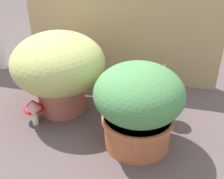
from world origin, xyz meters
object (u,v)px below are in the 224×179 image
cat (144,91)px  mushroom_ornament_pink (33,108)px  grass_planter (59,67)px  leafy_planter (138,104)px  mushroom_ornament_red (33,106)px

cat → mushroom_ornament_pink: 0.59m
grass_planter → mushroom_ornament_pink: size_ratio=3.55×
leafy_planter → mushroom_ornament_pink: (-0.54, 0.02, -0.12)m
cat → mushroom_ornament_pink: cat is taller
mushroom_ornament_pink → cat: bearing=27.1°
mushroom_ornament_pink → grass_planter: bearing=64.9°
mushroom_ornament_red → leafy_planter: bearing=-5.8°
mushroom_ornament_pink → leafy_planter: bearing=-2.3°
leafy_planter → mushroom_ornament_red: leafy_planter is taller
leafy_planter → cat: leafy_planter is taller
leafy_planter → mushroom_ornament_red: 0.58m
mushroom_ornament_red → cat: bearing=23.2°
leafy_planter → grass_planter: bearing=157.0°
grass_planter → cat: 0.48m
cat → mushroom_ornament_pink: bearing=-152.9°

